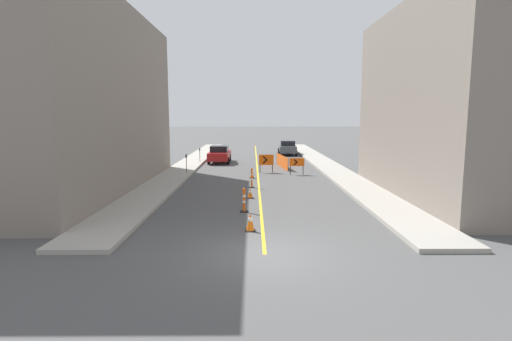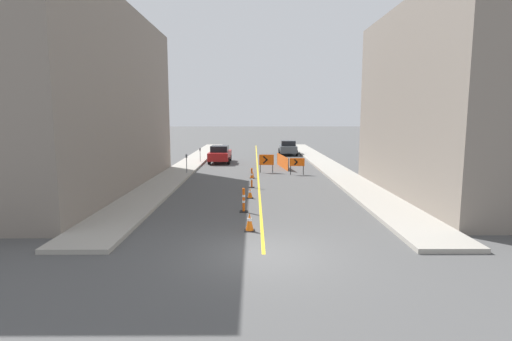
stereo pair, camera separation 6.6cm
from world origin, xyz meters
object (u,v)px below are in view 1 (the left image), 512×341
object	(u,v)px
delineator_post_front	(244,202)
parking_meter_far_curb	(200,152)
arrow_barricade_primary	(266,160)
parked_car_curb_near	(220,154)
parking_meter_near_curb	(186,160)
arrow_barricade_secondary	(297,163)
traffic_cone_third	(252,173)
delineator_post_rear	(252,179)
traffic_cone_nearest	(250,222)
parked_car_curb_mid	(287,148)
traffic_cone_second	(250,193)

from	to	relation	value
delineator_post_front	parking_meter_far_curb	xyz separation A→B (m)	(-4.43, 18.54, 0.59)
arrow_barricade_primary	parked_car_curb_near	world-z (taller)	parked_car_curb_near
arrow_barricade_primary	parking_meter_near_curb	distance (m)	6.00
arrow_barricade_secondary	delineator_post_front	bearing A→B (deg)	-107.68
traffic_cone_third	delineator_post_rear	bearing A→B (deg)	-90.12
delineator_post_rear	arrow_barricade_primary	size ratio (longest dim) A/B	0.87
traffic_cone_nearest	delineator_post_rear	world-z (taller)	delineator_post_rear
traffic_cone_third	parking_meter_near_curb	size ratio (longest dim) A/B	0.54
arrow_barricade_primary	arrow_barricade_secondary	size ratio (longest dim) A/B	1.12
delineator_post_front	parked_car_curb_mid	distance (m)	26.82
parked_car_curb_near	parking_meter_near_curb	xyz separation A→B (m)	(-1.77, -7.79, 0.34)
arrow_barricade_secondary	parking_meter_far_curb	distance (m)	10.75
parking_meter_near_curb	parking_meter_far_curb	world-z (taller)	parking_meter_near_curb
parking_meter_far_curb	arrow_barricade_primary	bearing A→B (deg)	-45.81
traffic_cone_nearest	delineator_post_rear	size ratio (longest dim) A/B	0.58
delineator_post_front	arrow_barricade_primary	size ratio (longest dim) A/B	0.80
traffic_cone_nearest	delineator_post_front	bearing A→B (deg)	95.64
delineator_post_front	parked_car_curb_mid	size ratio (longest dim) A/B	0.25
traffic_cone_third	parked_car_curb_mid	world-z (taller)	parked_car_curb_mid
delineator_post_front	parked_car_curb_near	world-z (taller)	parked_car_curb_near
delineator_post_rear	parked_car_curb_near	world-z (taller)	parked_car_curb_near
delineator_post_front	delineator_post_rear	bearing A→B (deg)	86.91
arrow_barricade_primary	traffic_cone_nearest	bearing A→B (deg)	-91.45
delineator_post_front	parking_meter_near_curb	world-z (taller)	parking_meter_near_curb
parked_car_curb_mid	traffic_cone_nearest	bearing A→B (deg)	-95.71
delineator_post_rear	parking_meter_near_curb	bearing A→B (deg)	133.14
parked_car_curb_mid	parking_meter_far_curb	distance (m)	11.76
parked_car_curb_near	parked_car_curb_mid	distance (m)	10.19
delineator_post_rear	parking_meter_far_curb	size ratio (longest dim) A/B	0.95
traffic_cone_second	arrow_barricade_secondary	world-z (taller)	arrow_barricade_secondary
delineator_post_front	parked_car_curb_near	distance (m)	19.17
delineator_post_front	delineator_post_rear	distance (m)	6.12
parked_car_curb_near	parked_car_curb_mid	bearing A→B (deg)	48.65
traffic_cone_third	parked_car_curb_mid	size ratio (longest dim) A/B	0.17
traffic_cone_third	arrow_barricade_primary	bearing A→B (deg)	68.49
traffic_cone_third	parking_meter_near_curb	xyz separation A→B (m)	(-4.77, 1.41, 0.78)
delineator_post_rear	parking_meter_far_curb	bearing A→B (deg)	110.95
traffic_cone_third	parking_meter_far_curb	world-z (taller)	parking_meter_far_curb
delineator_post_front	parked_car_curb_near	size ratio (longest dim) A/B	0.25
delineator_post_front	delineator_post_rear	world-z (taller)	delineator_post_rear
arrow_barricade_secondary	delineator_post_rear	bearing A→B (deg)	-121.94
parked_car_curb_near	parking_meter_far_curb	xyz separation A→B (m)	(-1.77, -0.44, 0.26)
parking_meter_near_curb	parked_car_curb_near	bearing A→B (deg)	77.19
traffic_cone_second	parked_car_curb_mid	size ratio (longest dim) A/B	0.12
parked_car_curb_near	parking_meter_near_curb	distance (m)	8.00
delineator_post_front	arrow_barricade_primary	distance (m)	12.62
parked_car_curb_near	parking_meter_near_curb	world-z (taller)	parked_car_curb_near
parking_meter_near_curb	arrow_barricade_primary	bearing A→B (deg)	12.86
delineator_post_rear	traffic_cone_second	bearing A→B (deg)	-91.34
arrow_barricade_primary	arrow_barricade_secondary	xyz separation A→B (m)	(2.21, -1.11, -0.06)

